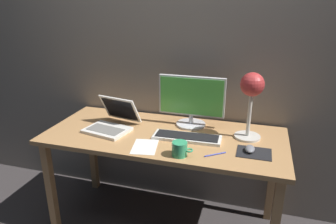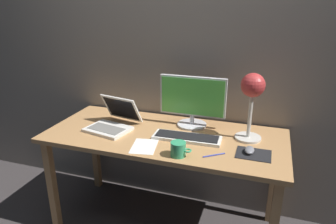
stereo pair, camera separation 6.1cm
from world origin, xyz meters
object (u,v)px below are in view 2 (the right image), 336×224
(keyboard_main, at_px, (187,138))
(pen, at_px, (214,155))
(coffee_mug, at_px, (178,149))
(monitor, at_px, (193,100))
(desk_lamp, at_px, (252,92))
(laptop, at_px, (114,119))
(mouse, at_px, (249,150))

(keyboard_main, height_order, pen, keyboard_main)
(coffee_mug, bearing_deg, keyboard_main, 93.05)
(monitor, relative_size, desk_lamp, 1.07)
(desk_lamp, distance_m, coffee_mug, 0.58)
(laptop, relative_size, pen, 2.67)
(monitor, xyz_separation_m, desk_lamp, (0.40, -0.10, 0.12))
(pen, bearing_deg, desk_lamp, 61.05)
(monitor, distance_m, mouse, 0.55)
(desk_lamp, xyz_separation_m, coffee_mug, (-0.36, -0.37, -0.27))
(coffee_mug, bearing_deg, desk_lamp, 45.32)
(desk_lamp, bearing_deg, laptop, -173.81)
(monitor, height_order, coffee_mug, monitor)
(keyboard_main, bearing_deg, laptop, 176.30)
(monitor, distance_m, laptop, 0.56)
(monitor, xyz_separation_m, laptop, (-0.51, -0.20, -0.13))
(monitor, xyz_separation_m, mouse, (0.43, -0.30, -0.17))
(laptop, bearing_deg, coffee_mug, -25.83)
(keyboard_main, bearing_deg, desk_lamp, 19.68)
(keyboard_main, distance_m, coffee_mug, 0.23)
(desk_lamp, xyz_separation_m, mouse, (0.03, -0.20, -0.29))
(keyboard_main, xyz_separation_m, desk_lamp, (0.37, 0.13, 0.30))
(laptop, xyz_separation_m, coffee_mug, (0.55, -0.27, -0.02))
(monitor, distance_m, coffee_mug, 0.49)
(coffee_mug, height_order, pen, coffee_mug)
(monitor, height_order, desk_lamp, desk_lamp)
(monitor, relative_size, laptop, 1.25)
(monitor, distance_m, desk_lamp, 0.43)
(monitor, xyz_separation_m, pen, (0.23, -0.40, -0.19))
(mouse, bearing_deg, monitor, 144.73)
(mouse, bearing_deg, pen, -152.88)
(desk_lamp, relative_size, coffee_mug, 3.50)
(laptop, bearing_deg, desk_lamp, 6.19)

